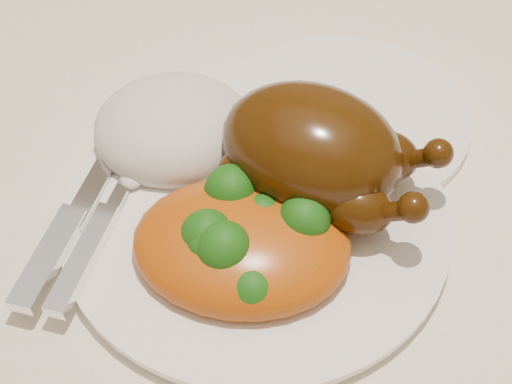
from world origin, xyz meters
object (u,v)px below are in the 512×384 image
(dining_table, at_px, (145,189))
(roast_chicken, at_px, (316,150))
(side_plate, at_px, (345,116))
(dinner_plate, at_px, (256,216))

(dining_table, bearing_deg, roast_chicken, -18.54)
(roast_chicken, bearing_deg, side_plate, 96.13)
(dinner_plate, xyz_separation_m, side_plate, (0.04, 0.12, -0.00))
(dining_table, xyz_separation_m, dinner_plate, (0.13, -0.09, 0.11))
(side_plate, bearing_deg, roast_chicken, -94.06)
(dinner_plate, height_order, roast_chicken, roast_chicken)
(dining_table, distance_m, roast_chicken, 0.23)
(side_plate, xyz_separation_m, roast_chicken, (-0.01, -0.09, 0.05))
(dinner_plate, xyz_separation_m, roast_chicken, (0.03, 0.03, 0.04))
(dining_table, relative_size, dinner_plate, 6.00)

